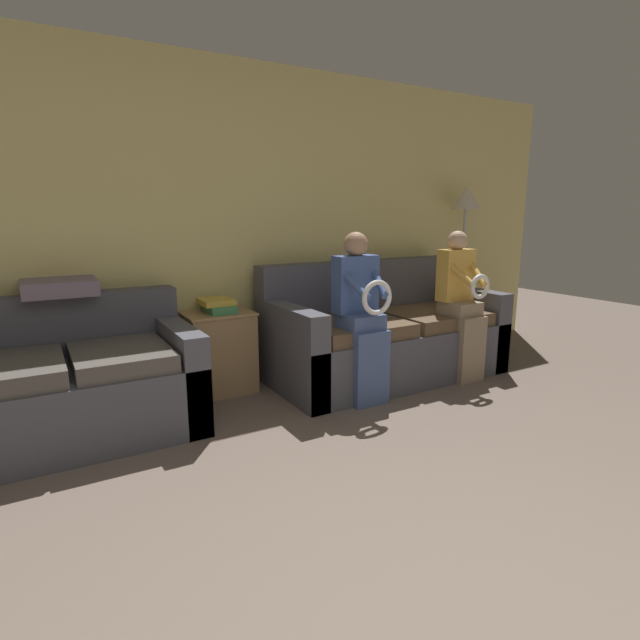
% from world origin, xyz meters
% --- Properties ---
extents(wall_back, '(7.99, 0.06, 2.55)m').
position_xyz_m(wall_back, '(0.00, 3.26, 1.27)').
color(wall_back, '#DBCC7F').
rests_on(wall_back, ground_plane).
extents(couch_main, '(2.01, 0.95, 0.97)m').
position_xyz_m(couch_main, '(1.58, 2.70, 0.34)').
color(couch_main, '#4C4C56').
rests_on(couch_main, ground_plane).
extents(couch_side, '(1.52, 0.94, 0.86)m').
position_xyz_m(couch_side, '(-0.86, 2.72, 0.32)').
color(couch_side, '#4C4C56').
rests_on(couch_side, ground_plane).
extents(child_left_seated, '(0.34, 0.38, 1.25)m').
position_xyz_m(child_left_seated, '(1.07, 2.29, 0.68)').
color(child_left_seated, '#475B8E').
rests_on(child_left_seated, ground_plane).
extents(child_right_seated, '(0.32, 0.37, 1.24)m').
position_xyz_m(child_right_seated, '(2.09, 2.29, 0.68)').
color(child_right_seated, gray).
rests_on(child_right_seated, ground_plane).
extents(side_shelf, '(0.52, 0.41, 0.64)m').
position_xyz_m(side_shelf, '(0.22, 3.01, 0.33)').
color(side_shelf, '#9E7A51').
rests_on(side_shelf, ground_plane).
extents(book_stack, '(0.24, 0.31, 0.10)m').
position_xyz_m(book_stack, '(0.23, 3.02, 0.69)').
color(book_stack, '#3D8451').
rests_on(book_stack, side_shelf).
extents(floor_lamp, '(0.29, 0.29, 1.65)m').
position_xyz_m(floor_lamp, '(2.82, 3.01, 1.37)').
color(floor_lamp, '#2D2B28').
rests_on(floor_lamp, ground_plane).
extents(throw_pillow, '(0.45, 0.45, 0.10)m').
position_xyz_m(throw_pillow, '(-0.84, 3.06, 0.91)').
color(throw_pillow, slate).
rests_on(throw_pillow, couch_side).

